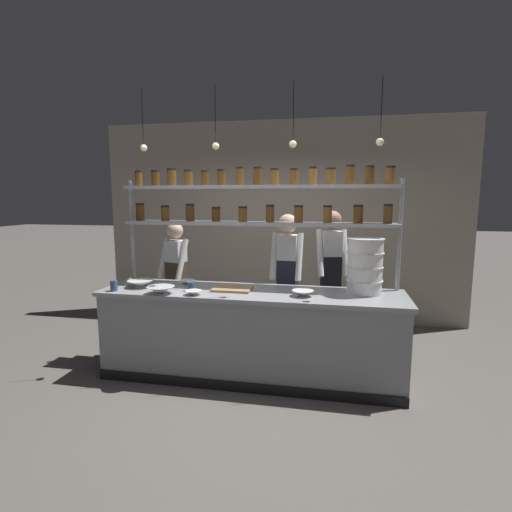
# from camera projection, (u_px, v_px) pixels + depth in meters

# --- Properties ---
(ground_plane) EXTENTS (40.00, 40.00, 0.00)m
(ground_plane) POSITION_uv_depth(u_px,v_px,m) (251.00, 376.00, 4.22)
(ground_plane) COLOR #5B5651
(back_wall) EXTENTS (5.51, 0.12, 3.00)m
(back_wall) POSITION_uv_depth(u_px,v_px,m) (280.00, 222.00, 6.09)
(back_wall) COLOR #9E9384
(back_wall) RESTS_ON ground_plane
(prep_counter) EXTENTS (3.11, 0.76, 0.92)m
(prep_counter) POSITION_uv_depth(u_px,v_px,m) (251.00, 334.00, 4.15)
(prep_counter) COLOR gray
(prep_counter) RESTS_ON ground_plane
(spice_shelf_unit) EXTENTS (2.99, 0.28, 2.20)m
(spice_shelf_unit) POSITION_uv_depth(u_px,v_px,m) (257.00, 206.00, 4.28)
(spice_shelf_unit) COLOR #999BA0
(spice_shelf_unit) RESTS_ON ground_plane
(chef_left) EXTENTS (0.41, 0.34, 1.56)m
(chef_left) POSITION_uv_depth(u_px,v_px,m) (176.00, 277.00, 4.98)
(chef_left) COLOR black
(chef_left) RESTS_ON ground_plane
(chef_center) EXTENTS (0.37, 0.30, 1.68)m
(chef_center) POSITION_uv_depth(u_px,v_px,m) (287.00, 276.00, 4.60)
(chef_center) COLOR black
(chef_center) RESTS_ON ground_plane
(chef_right) EXTENTS (0.40, 0.33, 1.72)m
(chef_right) POSITION_uv_depth(u_px,v_px,m) (331.00, 272.00, 4.72)
(chef_right) COLOR black
(chef_right) RESTS_ON ground_plane
(container_stack) EXTENTS (0.36, 0.36, 0.55)m
(container_stack) POSITION_uv_depth(u_px,v_px,m) (365.00, 266.00, 3.96)
(container_stack) COLOR white
(container_stack) RESTS_ON prep_counter
(cutting_board) EXTENTS (0.40, 0.26, 0.02)m
(cutting_board) POSITION_uv_depth(u_px,v_px,m) (232.00, 289.00, 4.12)
(cutting_board) COLOR #A88456
(cutting_board) RESTS_ON prep_counter
(prep_bowl_near_left) EXTENTS (0.17, 0.17, 0.05)m
(prep_bowl_near_left) POSITION_uv_depth(u_px,v_px,m) (194.00, 293.00, 3.92)
(prep_bowl_near_left) COLOR silver
(prep_bowl_near_left) RESTS_ON prep_counter
(prep_bowl_center_front) EXTENTS (0.27, 0.27, 0.08)m
(prep_bowl_center_front) POSITION_uv_depth(u_px,v_px,m) (140.00, 284.00, 4.26)
(prep_bowl_center_front) COLOR silver
(prep_bowl_center_front) RESTS_ON prep_counter
(prep_bowl_center_back) EXTENTS (0.17, 0.17, 0.05)m
(prep_bowl_center_back) POSITION_uv_depth(u_px,v_px,m) (187.00, 282.00, 4.40)
(prep_bowl_center_back) COLOR silver
(prep_bowl_center_back) RESTS_ON prep_counter
(prep_bowl_near_right) EXTENTS (0.21, 0.21, 0.06)m
(prep_bowl_near_right) POSITION_uv_depth(u_px,v_px,m) (303.00, 293.00, 3.87)
(prep_bowl_near_right) COLOR silver
(prep_bowl_near_right) RESTS_ON prep_counter
(prep_bowl_far_left) EXTENTS (0.28, 0.28, 0.08)m
(prep_bowl_far_left) POSITION_uv_depth(u_px,v_px,m) (161.00, 290.00, 3.96)
(prep_bowl_far_left) COLOR silver
(prep_bowl_far_left) RESTS_ON prep_counter
(serving_cup_front) EXTENTS (0.09, 0.09, 0.10)m
(serving_cup_front) POSITION_uv_depth(u_px,v_px,m) (191.00, 286.00, 4.08)
(serving_cup_front) COLOR #334C70
(serving_cup_front) RESTS_ON prep_counter
(serving_cup_by_board) EXTENTS (0.07, 0.07, 0.11)m
(serving_cup_by_board) POSITION_uv_depth(u_px,v_px,m) (114.00, 286.00, 4.09)
(serving_cup_by_board) COLOR #334C70
(serving_cup_by_board) RESTS_ON prep_counter
(pendant_light_row) EXTENTS (2.40, 0.07, 0.61)m
(pendant_light_row) POSITION_uv_depth(u_px,v_px,m) (254.00, 142.00, 3.86)
(pendant_light_row) COLOR black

